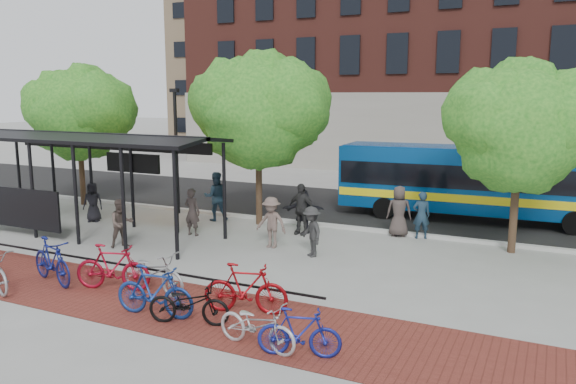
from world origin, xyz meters
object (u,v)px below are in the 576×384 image
at_px(bike_10, 257,325).
at_px(pedestrian_3, 271,222).
at_px(pedestrian_4, 301,209).
at_px(bike_3, 52,261).
at_px(lamp_post_left, 176,147).
at_px(bike_7, 155,291).
at_px(pedestrian_8, 121,223).
at_px(pedestrian_0, 93,202).
at_px(bike_5, 113,267).
at_px(pedestrian_5, 303,211).
at_px(pedestrian_9, 312,232).
at_px(pedestrian_1, 192,212).
at_px(tree_a, 80,109).
at_px(pedestrian_7, 421,215).
at_px(tree_b, 261,106).
at_px(tree_c, 523,123).
at_px(bus, 478,179).
at_px(bike_9, 246,289).
at_px(pedestrian_2, 216,196).
at_px(bus_shelter, 79,149).
at_px(bike_6, 153,272).
at_px(bike_8, 189,303).
at_px(bike_11, 299,333).

relative_size(bike_10, pedestrian_3, 1.09).
bearing_deg(pedestrian_4, bike_3, -107.40).
bearing_deg(lamp_post_left, bike_7, -56.06).
bearing_deg(pedestrian_8, pedestrian_3, -31.53).
height_order(pedestrian_0, pedestrian_4, pedestrian_4).
bearing_deg(lamp_post_left, bike_5, -63.42).
bearing_deg(pedestrian_4, pedestrian_5, 104.91).
xyz_separation_m(bike_5, pedestrian_9, (3.34, 4.93, 0.18)).
bearing_deg(pedestrian_1, pedestrian_8, 65.00).
bearing_deg(tree_a, pedestrian_4, -4.09).
xyz_separation_m(pedestrian_0, pedestrian_7, (12.10, 2.89, 0.05)).
bearing_deg(bike_5, pedestrian_0, 31.44).
height_order(tree_b, tree_c, tree_b).
height_order(tree_b, pedestrian_8, tree_b).
relative_size(bus, bike_9, 5.52).
xyz_separation_m(bike_9, pedestrian_1, (-5.26, 5.41, 0.25)).
height_order(bus, pedestrian_2, bus).
xyz_separation_m(bus_shelter, bike_10, (10.19, -5.60, -2.52)).
distance_m(tree_b, bike_6, 8.83).
bearing_deg(pedestrian_7, bike_9, 52.46).
bearing_deg(bike_9, bike_6, 71.37).
relative_size(bike_5, pedestrian_4, 1.09).
relative_size(bike_10, pedestrian_4, 1.00).
relative_size(lamp_post_left, pedestrian_2, 2.67).
height_order(lamp_post_left, bike_10, lamp_post_left).
height_order(bus_shelter, pedestrian_2, bus_shelter).
height_order(bike_10, pedestrian_8, pedestrian_8).
distance_m(lamp_post_left, pedestrian_0, 3.92).
distance_m(bike_8, pedestrian_7, 9.92).
distance_m(bus_shelter, tree_b, 6.64).
xyz_separation_m(bike_7, pedestrian_5, (-0.18, 8.44, 0.21)).
height_order(pedestrian_1, pedestrian_5, pedestrian_1).
bearing_deg(bike_7, pedestrian_1, 22.49).
bearing_deg(pedestrian_5, bus_shelter, 4.28).
xyz_separation_m(tree_a, bike_9, (12.87, -7.98, -3.65)).
relative_size(bus, pedestrian_5, 6.73).
relative_size(bike_9, pedestrian_2, 1.01).
xyz_separation_m(tree_a, pedestrian_1, (7.62, -2.57, -3.40)).
xyz_separation_m(bike_10, bike_11, (0.89, 0.02, 0.01)).
xyz_separation_m(bike_11, pedestrian_7, (0.10, 9.86, 0.34)).
xyz_separation_m(tree_c, bike_5, (-8.91, -8.10, -3.46)).
bearing_deg(bike_3, pedestrian_5, -7.54).
relative_size(tree_b, bike_8, 3.60).
xyz_separation_m(bike_5, bike_9, (3.79, 0.12, -0.01)).
xyz_separation_m(bike_3, bike_11, (7.58, -1.02, -0.12)).
distance_m(lamp_post_left, pedestrian_7, 10.23).
bearing_deg(bike_6, bike_10, -105.76).
relative_size(lamp_post_left, bike_11, 3.18).
bearing_deg(tree_b, lamp_post_left, 176.50).
xyz_separation_m(pedestrian_8, pedestrian_9, (5.96, 1.68, -0.01)).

